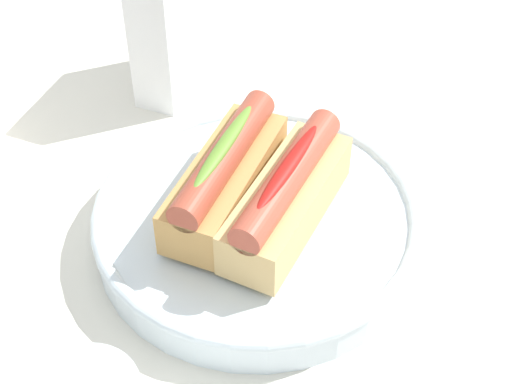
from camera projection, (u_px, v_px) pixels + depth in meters
name	position (u px, v px, depth m)	size (l,w,h in m)	color
ground_plane	(241.00, 234.00, 0.67)	(2.40, 2.40, 0.00)	silver
serving_bowl	(256.00, 224.00, 0.65)	(0.27, 0.27, 0.04)	silver
hotdog_front	(287.00, 196.00, 0.61)	(0.16, 0.07, 0.06)	#DBB270
hotdog_back	(226.00, 174.00, 0.63)	(0.15, 0.06, 0.06)	tan
napkin_box	(173.00, 21.00, 0.77)	(0.11, 0.04, 0.15)	white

